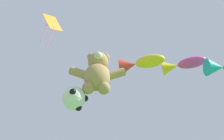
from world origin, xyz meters
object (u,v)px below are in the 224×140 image
(fish_kite_goldfin, at_px, (139,63))
(fish_kite_magenta, at_px, (181,65))
(soccer_ball_kite, at_px, (74,98))
(diamond_kite, at_px, (52,24))
(teddy_bear_kite, at_px, (97,72))

(fish_kite_goldfin, distance_m, fish_kite_magenta, 2.24)
(soccer_ball_kite, relative_size, diamond_kite, 0.33)
(teddy_bear_kite, bearing_deg, diamond_kite, -178.71)
(soccer_ball_kite, xyz_separation_m, diamond_kite, (-1.85, -0.32, 5.11))
(soccer_ball_kite, distance_m, fish_kite_magenta, 6.18)
(teddy_bear_kite, distance_m, fish_kite_magenta, 4.93)
(soccer_ball_kite, xyz_separation_m, fish_kite_magenta, (5.09, 0.93, 3.38))
(teddy_bear_kite, xyz_separation_m, fish_kite_goldfin, (2.04, 1.12, 2.07))
(fish_kite_goldfin, height_order, fish_kite_magenta, fish_kite_magenta)
(soccer_ball_kite, xyz_separation_m, fish_kite_goldfin, (2.86, 0.86, 3.32))
(soccer_ball_kite, bearing_deg, fish_kite_magenta, 10.35)
(teddy_bear_kite, relative_size, fish_kite_magenta, 1.00)
(fish_kite_magenta, bearing_deg, diamond_kite, -169.78)
(teddy_bear_kite, bearing_deg, fish_kite_magenta, 15.56)
(fish_kite_magenta, distance_m, diamond_kite, 7.26)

